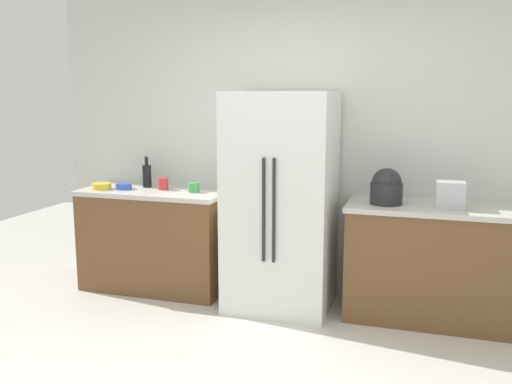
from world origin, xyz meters
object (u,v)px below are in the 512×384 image
at_px(bottle_a, 147,175).
at_px(cup_a, 163,184).
at_px(rice_cooker, 386,188).
at_px(cup_b, 194,187).
at_px(bowl_b, 124,186).
at_px(refrigerator, 281,202).
at_px(bowl_a, 102,186).
at_px(toaster, 450,195).

height_order(bottle_a, cup_a, bottle_a).
distance_m(rice_cooker, cup_a, 1.94).
distance_m(bottle_a, cup_b, 0.53).
bearing_deg(cup_a, bowl_b, -166.48).
bearing_deg(rice_cooker, cup_b, 178.35).
bearing_deg(refrigerator, bowl_a, -179.01).
distance_m(rice_cooker, bowl_a, 2.48).
bearing_deg(cup_b, refrigerator, -5.64).
relative_size(toaster, rice_cooker, 0.73).
bearing_deg(cup_a, cup_b, -6.57).
distance_m(refrigerator, toaster, 1.29).
bearing_deg(refrigerator, bottle_a, 171.67).
height_order(refrigerator, cup_b, refrigerator).
bearing_deg(rice_cooker, cup_a, 177.55).
height_order(cup_b, bowl_b, cup_b).
xyz_separation_m(toaster, bowl_a, (-2.94, -0.02, -0.07)).
bearing_deg(bowl_b, toaster, -0.79).
height_order(rice_cooker, bowl_a, rice_cooker).
bearing_deg(cup_a, rice_cooker, -2.45).
height_order(toaster, bowl_b, toaster).
xyz_separation_m(bottle_a, cup_a, (0.20, -0.08, -0.06)).
xyz_separation_m(refrigerator, bottle_a, (-1.32, 0.19, 0.14)).
bearing_deg(bottle_a, bowl_a, -146.51).
relative_size(cup_a, bowl_a, 0.63).
height_order(toaster, bowl_a, toaster).
bearing_deg(cup_b, bowl_a, -172.75).
relative_size(cup_b, bowl_b, 0.67).
height_order(toaster, bottle_a, bottle_a).
distance_m(cup_b, bowl_a, 0.86).
xyz_separation_m(toaster, bottle_a, (-2.61, 0.20, 0.01)).
relative_size(rice_cooker, bowl_b, 1.95).
bearing_deg(bowl_a, rice_cooker, 1.41).
bearing_deg(bowl_a, bottle_a, 33.49).
relative_size(toaster, cup_b, 2.13).
height_order(cup_a, bowl_b, cup_a).
xyz_separation_m(rice_cooker, cup_a, (-1.94, 0.08, -0.08)).
xyz_separation_m(refrigerator, bowl_a, (-1.65, -0.03, 0.05)).
distance_m(toaster, bowl_b, 2.75).
distance_m(cup_a, bowl_a, 0.56).
bearing_deg(cup_b, rice_cooker, -1.65).
relative_size(toaster, cup_a, 1.94).
bearing_deg(bottle_a, refrigerator, -8.33).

